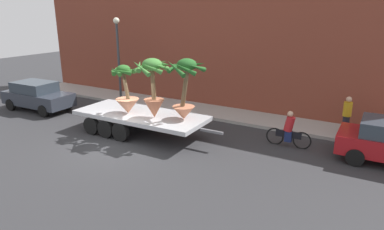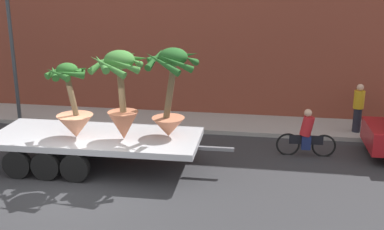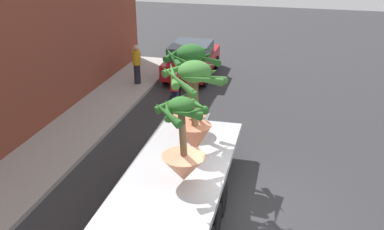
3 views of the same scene
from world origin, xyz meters
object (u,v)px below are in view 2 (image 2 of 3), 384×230
Objects in this scene: cyclist at (306,135)px; potted_palm_rear at (121,92)px; pedestrian_near_gate at (358,107)px; potted_palm_middle at (171,91)px; potted_palm_front at (73,108)px; street_lamp at (11,37)px; flatbed_trailer at (88,141)px.

potted_palm_rear is at bearing -158.38° from cyclist.
pedestrian_near_gate is (1.87, 2.24, 0.37)m from cyclist.
potted_palm_middle is 7.10m from pedestrian_near_gate.
street_lamp is (-3.95, 3.99, 1.39)m from potted_palm_front.
pedestrian_near_gate is 12.67m from street_lamp.
cyclist is at bearing 21.62° from potted_palm_rear.
cyclist is (5.24, 2.08, -1.68)m from potted_palm_rear.
potted_palm_rear is at bearing -161.49° from potted_palm_middle.
potted_palm_front reaches higher than pedestrian_near_gate.
potted_palm_middle is (1.30, 0.44, -0.01)m from potted_palm_rear.
potted_palm_rear is at bearing -148.75° from pedestrian_near_gate.
cyclist is at bearing -129.86° from pedestrian_near_gate.
potted_palm_middle is 7.57m from street_lamp.
flatbed_trailer is 1.95m from potted_palm_rear.
cyclist is at bearing 16.43° from flatbed_trailer.
flatbed_trailer is 6.15m from street_lamp.
street_lamp reaches higher than pedestrian_near_gate.
potted_palm_rear is at bearing -10.09° from flatbed_trailer.
potted_palm_front is 5.78m from street_lamp.
potted_palm_middle is at bearing -157.38° from cyclist.
pedestrian_near_gate is 0.35× the size of street_lamp.
potted_palm_middle is (2.43, 0.24, 1.56)m from flatbed_trailer.
street_lamp is at bearing 138.84° from flatbed_trailer.
potted_palm_middle is at bearing -146.26° from pedestrian_near_gate.
pedestrian_near_gate is at bearing 50.14° from cyclist.
cyclist is (6.65, 2.16, -1.17)m from potted_palm_front.
potted_palm_middle is 4.58m from cyclist.
pedestrian_near_gate is at bearing 33.74° from potted_palm_middle.
potted_palm_middle reaches higher than potted_palm_front.
potted_palm_middle is 2.81m from potted_palm_front.
street_lamp is at bearing 170.21° from cyclist.
potted_palm_middle is at bearing -27.50° from street_lamp.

